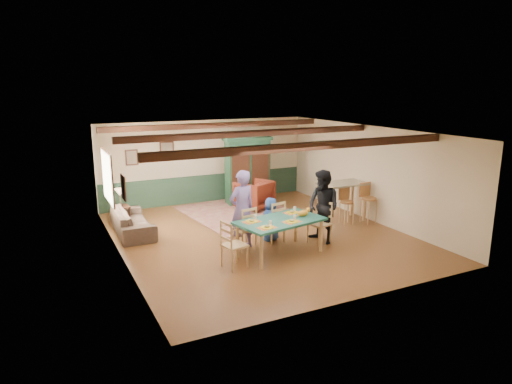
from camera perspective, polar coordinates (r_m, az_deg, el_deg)
name	(u,v)px	position (r m, az deg, el deg)	size (l,w,h in m)	color
floor	(260,236)	(11.89, 0.53, -5.46)	(8.00, 8.00, 0.00)	brown
wall_back	(206,161)	(15.14, -6.27, 3.83)	(7.00, 0.02, 2.70)	beige
wall_left	(118,200)	(10.47, -16.84, -0.95)	(0.02, 8.00, 2.70)	beige
wall_right	(370,173)	(13.43, 14.03, 2.29)	(0.02, 8.00, 2.70)	beige
ceiling	(260,131)	(11.31, 0.56, 7.60)	(7.00, 8.00, 0.02)	white
wainscot_back	(207,188)	(15.29, -6.16, 0.49)	(6.95, 0.03, 0.90)	#1E3728
ceiling_beam_front	(311,146)	(9.33, 6.94, 5.73)	(6.95, 0.16, 0.16)	black
ceiling_beam_mid	(253,133)	(11.67, -0.33, 7.34)	(6.95, 0.16, 0.16)	black
ceiling_beam_back	(216,125)	(14.05, -5.00, 8.30)	(6.95, 0.16, 0.16)	black
window_left	(107,177)	(12.08, -18.12, 1.79)	(0.06, 1.60, 1.30)	white
picture_left_wall	(123,187)	(9.81, -16.23, 0.55)	(0.04, 0.42, 0.52)	gray
picture_back_a	(167,150)	(14.66, -11.08, 5.13)	(0.45, 0.04, 0.55)	gray
picture_back_b	(132,158)	(14.44, -15.27, 4.18)	(0.38, 0.04, 0.48)	gray
dining_table	(280,237)	(10.51, 3.01, -5.67)	(1.98, 1.10, 0.82)	#1B5648
dining_chair_far_left	(244,228)	(10.81, -1.49, -4.50)	(0.46, 0.48, 1.04)	tan
dining_chair_far_right	(273,221)	(11.32, 2.13, -3.67)	(0.46, 0.48, 1.04)	tan
dining_chair_end_left	(234,244)	(9.74, -2.71, -6.53)	(0.46, 0.48, 1.04)	tan
dining_chair_end_right	(319,223)	(11.29, 7.93, -3.83)	(0.46, 0.48, 1.04)	tan
person_man	(242,210)	(10.75, -1.78, -2.22)	(0.69, 0.45, 1.90)	slate
person_woman	(323,207)	(11.26, 8.39, -1.86)	(0.88, 0.69, 1.81)	black
person_child	(271,219)	(11.37, 1.85, -3.42)	(0.54, 0.35, 1.10)	#244590
cat	(303,212)	(10.66, 5.91, -2.56)	(0.40, 0.15, 0.20)	orange
place_setting_near_left	(267,225)	(9.79, 1.37, -4.21)	(0.44, 0.33, 0.11)	gold
place_setting_near_center	(292,220)	(10.23, 4.50, -3.47)	(0.44, 0.33, 0.11)	gold
place_setting_far_left	(252,220)	(10.21, -0.56, -3.47)	(0.44, 0.33, 0.11)	gold
place_setting_far_right	(292,211)	(10.94, 4.53, -2.35)	(0.44, 0.33, 0.11)	gold
area_rug	(242,213)	(13.89, -1.82, -2.65)	(3.02, 3.59, 0.01)	tan
armoire	(247,170)	(14.89, -1.07, 2.72)	(1.54, 0.62, 2.18)	#163824
armchair	(254,195)	(14.29, -0.26, -0.32)	(0.97, 1.00, 0.91)	#43130D
sofa	(132,221)	(12.44, -15.22, -3.54)	(2.18, 0.85, 0.64)	#372A22
end_table	(121,216)	(13.22, -16.48, -2.84)	(0.44, 0.44, 0.55)	black
table_lamp	(120,197)	(13.09, -16.63, -0.64)	(0.28, 0.28, 0.50)	beige
counter_table	(342,202)	(13.27, 10.67, -1.19)	(1.33, 0.78, 1.11)	tan
bar_stool_left	(347,206)	(12.94, 11.26, -1.77)	(0.37, 0.40, 1.03)	#A57040
bar_stool_right	(369,203)	(13.19, 13.93, -1.38)	(0.40, 0.44, 1.14)	#A57040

